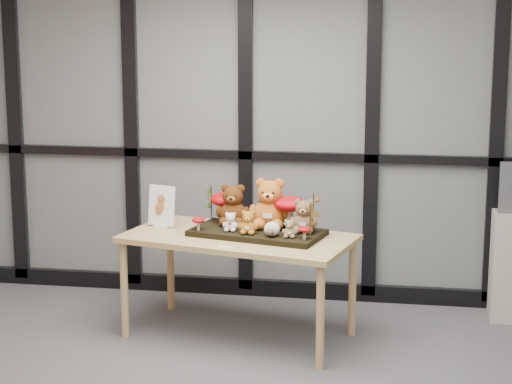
% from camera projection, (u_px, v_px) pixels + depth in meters
% --- Properties ---
extents(room_shell, '(5.00, 5.00, 5.00)m').
position_uv_depth(room_shell, '(247.00, 105.00, 4.07)').
color(room_shell, '#B9B7AF').
rests_on(room_shell, floor).
extents(glass_partition, '(4.90, 0.06, 2.78)m').
position_uv_depth(glass_partition, '(309.00, 105.00, 6.51)').
color(glass_partition, '#2D383F').
rests_on(glass_partition, floor).
extents(display_table, '(1.56, 1.04, 0.67)m').
position_uv_depth(display_table, '(238.00, 246.00, 5.89)').
color(display_table, tan).
rests_on(display_table, floor).
extents(diorama_tray, '(0.90, 0.60, 0.04)m').
position_uv_depth(diorama_tray, '(257.00, 233.00, 5.88)').
color(diorama_tray, black).
rests_on(diorama_tray, display_table).
extents(bear_pooh_yellow, '(0.32, 0.30, 0.35)m').
position_uv_depth(bear_pooh_yellow, '(270.00, 201.00, 5.91)').
color(bear_pooh_yellow, '#C0641F').
rests_on(bear_pooh_yellow, diorama_tray).
extents(bear_brown_medium, '(0.27, 0.25, 0.29)m').
position_uv_depth(bear_brown_medium, '(233.00, 202.00, 5.99)').
color(bear_brown_medium, '#4B250B').
rests_on(bear_brown_medium, diorama_tray).
extents(bear_tan_back, '(0.21, 0.20, 0.23)m').
position_uv_depth(bear_tan_back, '(304.00, 214.00, 5.80)').
color(bear_tan_back, brown).
rests_on(bear_tan_back, diorama_tray).
extents(bear_small_yellow, '(0.15, 0.14, 0.16)m').
position_uv_depth(bear_small_yellow, '(248.00, 221.00, 5.77)').
color(bear_small_yellow, '#B56F1E').
rests_on(bear_small_yellow, diorama_tray).
extents(bear_white_bow, '(0.12, 0.11, 0.13)m').
position_uv_depth(bear_white_bow, '(231.00, 221.00, 5.84)').
color(bear_white_bow, white).
rests_on(bear_white_bow, diorama_tray).
extents(bear_beige_small, '(0.11, 0.11, 0.13)m').
position_uv_depth(bear_beige_small, '(290.00, 227.00, 5.68)').
color(bear_beige_small, olive).
rests_on(bear_beige_small, diorama_tray).
extents(plush_cream_hedgehog, '(0.09, 0.09, 0.10)m').
position_uv_depth(plush_cream_hedgehog, '(272.00, 228.00, 5.71)').
color(plush_cream_hedgehog, silver).
rests_on(plush_cream_hedgehog, diorama_tray).
extents(mushroom_back_left, '(0.19, 0.19, 0.22)m').
position_uv_depth(mushroom_back_left, '(225.00, 206.00, 6.08)').
color(mushroom_back_left, '#A0050B').
rests_on(mushroom_back_left, diorama_tray).
extents(mushroom_back_right, '(0.21, 0.21, 0.23)m').
position_uv_depth(mushroom_back_right, '(290.00, 211.00, 5.89)').
color(mushroom_back_right, '#A0050B').
rests_on(mushroom_back_right, diorama_tray).
extents(mushroom_front_left, '(0.08, 0.08, 0.09)m').
position_uv_depth(mushroom_front_left, '(198.00, 223.00, 5.86)').
color(mushroom_front_left, '#A0050B').
rests_on(mushroom_front_left, diorama_tray).
extents(mushroom_front_right, '(0.08, 0.08, 0.08)m').
position_uv_depth(mushroom_front_right, '(304.00, 232.00, 5.64)').
color(mushroom_front_right, '#A0050B').
rests_on(mushroom_front_right, diorama_tray).
extents(sprig_green_far_left, '(0.05, 0.05, 0.24)m').
position_uv_depth(sprig_green_far_left, '(211.00, 203.00, 6.09)').
color(sprig_green_far_left, '#133D0E').
rests_on(sprig_green_far_left, diorama_tray).
extents(sprig_green_mid_left, '(0.05, 0.05, 0.19)m').
position_uv_depth(sprig_green_mid_left, '(232.00, 208.00, 6.09)').
color(sprig_green_mid_left, '#133D0E').
rests_on(sprig_green_mid_left, diorama_tray).
extents(sprig_dry_far_right, '(0.05, 0.05, 0.25)m').
position_uv_depth(sprig_dry_far_right, '(313.00, 213.00, 5.80)').
color(sprig_dry_far_right, brown).
rests_on(sprig_dry_far_right, diorama_tray).
extents(sprig_dry_mid_right, '(0.05, 0.05, 0.20)m').
position_uv_depth(sprig_dry_mid_right, '(310.00, 220.00, 5.70)').
color(sprig_dry_mid_right, brown).
rests_on(sprig_dry_mid_right, diorama_tray).
extents(sprig_green_centre, '(0.05, 0.05, 0.16)m').
position_uv_depth(sprig_green_centre, '(258.00, 212.00, 6.03)').
color(sprig_green_centre, '#133D0E').
rests_on(sprig_green_centre, diorama_tray).
extents(sign_holder, '(0.20, 0.09, 0.28)m').
position_uv_depth(sign_holder, '(162.00, 208.00, 6.09)').
color(sign_holder, silver).
rests_on(sign_holder, display_table).
extents(label_card, '(0.08, 0.03, 0.00)m').
position_uv_depth(label_card, '(226.00, 247.00, 5.60)').
color(label_card, white).
rests_on(label_card, display_table).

